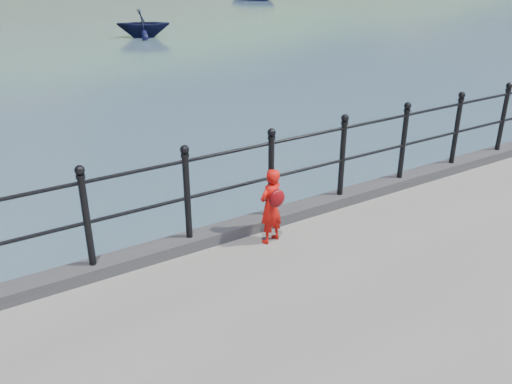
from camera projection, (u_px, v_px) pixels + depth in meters
ground at (228, 293)px, 7.56m from camera, size 600.00×600.00×0.00m
kerb at (232, 230)px, 7.00m from camera, size 60.00×0.30×0.15m
railing at (231, 176)px, 6.70m from camera, size 18.11×0.11×1.20m
far_shore at (24, 21)px, 220.55m from camera, size 830.00×200.00×156.00m
child at (271, 206)px, 6.68m from camera, size 0.41×0.34×0.98m
launch_navy at (143, 23)px, 29.03m from camera, size 3.56×3.38×1.47m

